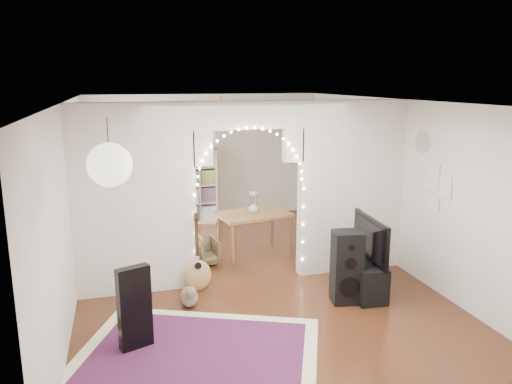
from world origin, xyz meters
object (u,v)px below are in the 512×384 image
object	(u,v)px
floor_speaker	(347,267)
dining_table	(254,217)
bookcase	(181,185)
dining_chair_right	(203,252)
dining_chair_left	(183,252)
acoustic_guitar	(197,263)
media_console	(361,276)

from	to	relation	value
floor_speaker	dining_table	bearing A→B (deg)	117.97
bookcase	dining_chair_right	xyz separation A→B (m)	(0.01, -2.68, -0.58)
dining_chair_left	dining_chair_right	bearing A→B (deg)	16.15
dining_table	acoustic_guitar	bearing A→B (deg)	-142.65
acoustic_guitar	media_console	bearing A→B (deg)	-17.36
bookcase	dining_chair_left	xyz separation A→B (m)	(-0.33, -2.80, -0.51)
acoustic_guitar	dining_table	distance (m)	1.77
media_console	dining_chair_left	size ratio (longest dim) A/B	1.62
floor_speaker	bookcase	distance (m)	4.93
acoustic_guitar	dining_chair_left	distance (m)	0.96
floor_speaker	dining_table	world-z (taller)	floor_speaker
acoustic_guitar	dining_table	xyz separation A→B (m)	(1.18, 1.29, 0.25)
floor_speaker	dining_chair_left	xyz separation A→B (m)	(-2.01, 1.82, -0.22)
media_console	dining_chair_left	distance (m)	2.85
media_console	floor_speaker	bearing A→B (deg)	-145.03
dining_chair_left	dining_chair_right	size ratio (longest dim) A/B	1.30
floor_speaker	bookcase	xyz separation A→B (m)	(-1.68, 4.63, 0.29)
acoustic_guitar	floor_speaker	world-z (taller)	acoustic_guitar
acoustic_guitar	bookcase	world-z (taller)	bookcase
floor_speaker	dining_table	xyz separation A→B (m)	(-0.73, 2.17, 0.18)
acoustic_guitar	dining_table	size ratio (longest dim) A/B	0.75
media_console	dining_chair_left	xyz separation A→B (m)	(-2.34, 1.62, 0.03)
floor_speaker	dining_chair_left	size ratio (longest dim) A/B	1.63
bookcase	dining_chair_left	size ratio (longest dim) A/B	2.57
bookcase	media_console	bearing A→B (deg)	-46.25
floor_speaker	bookcase	world-z (taller)	bookcase
media_console	dining_chair_right	world-z (taller)	media_console
dining_chair_right	floor_speaker	bearing A→B (deg)	-57.12
floor_speaker	bookcase	bearing A→B (deg)	119.20
media_console	bookcase	bearing A→B (deg)	118.37
dining_table	dining_chair_right	xyz separation A→B (m)	(-0.93, -0.22, -0.47)
bookcase	acoustic_guitar	bearing A→B (deg)	-74.32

